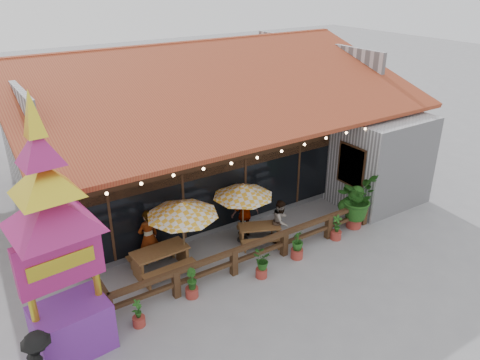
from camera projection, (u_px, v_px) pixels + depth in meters
ground at (286, 244)px, 16.43m from camera, size 100.00×100.00×0.00m
restaurant_building at (199, 132)px, 20.67m from camera, size 15.50×14.73×6.09m
patio_railing at (236, 252)px, 14.84m from camera, size 10.00×2.60×0.92m
umbrella_left at (182, 209)px, 14.29m from camera, size 2.34×2.34×2.43m
umbrella_right at (243, 191)px, 15.82m from camera, size 2.60×2.60×2.24m
picnic_table_left at (160, 257)px, 14.66m from camera, size 1.77×1.54×0.84m
picnic_table_right at (259, 231)px, 16.29m from camera, size 1.81×1.72×0.69m
thai_sign_tower at (52, 218)px, 10.36m from camera, size 2.88×2.88×7.18m
tropical_plant at (357, 199)px, 17.01m from camera, size 1.93×1.86×2.06m
diner_a at (149, 237)px, 14.98m from camera, size 0.76×0.56×1.94m
diner_b at (281, 221)px, 16.30m from camera, size 0.96×0.89×1.57m
diner_c at (245, 214)px, 16.61m from camera, size 1.07×0.65×1.71m
planter_a at (138, 315)px, 12.53m from camera, size 0.36×0.34×0.84m
planter_b at (192, 285)px, 13.62m from camera, size 0.38×0.38×0.93m
planter_c at (262, 263)px, 14.46m from camera, size 0.72×0.71×0.90m
planter_d at (297, 245)px, 15.43m from camera, size 0.53×0.53×1.00m
planter_e at (336, 229)px, 16.55m from camera, size 0.39×0.40×0.94m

